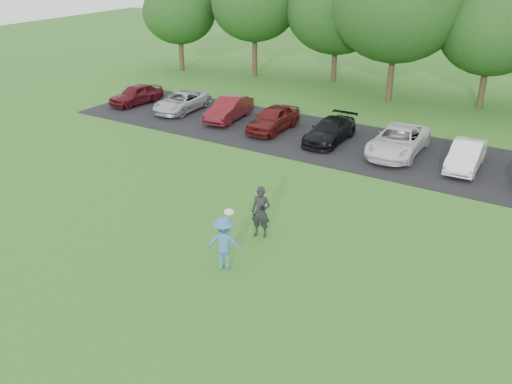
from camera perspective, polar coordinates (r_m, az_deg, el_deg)
ground at (r=17.18m, az=-6.34°, el=-8.02°), size 100.00×100.00×0.00m
parking_lot at (r=27.46m, az=10.73°, el=4.42°), size 32.00×6.50×0.03m
frisbee_player at (r=16.94m, az=-3.18°, el=-5.08°), size 1.25×1.02×2.03m
camera_bystander at (r=18.66m, az=0.49°, el=-2.00°), size 0.72×0.57×1.75m
parked_cars at (r=27.18m, az=11.16°, el=5.51°), size 30.59×4.52×1.25m
tree_row at (r=35.07m, az=20.13°, el=15.93°), size 42.39×9.85×8.64m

